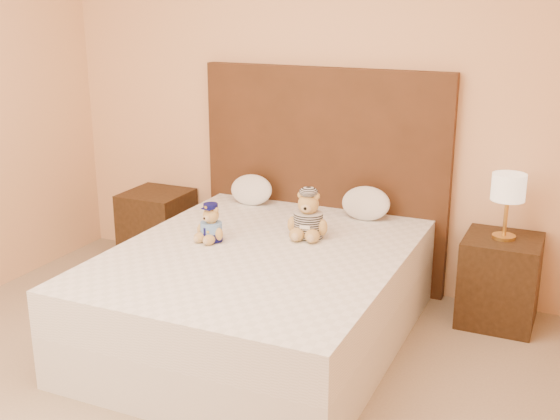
% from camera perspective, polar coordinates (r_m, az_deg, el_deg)
% --- Properties ---
extents(room_walls, '(4.04, 4.52, 2.72)m').
position_cam_1_polar(room_walls, '(3.14, -8.00, 14.22)').
color(room_walls, '#EEB482').
rests_on(room_walls, ground).
extents(bed, '(1.60, 2.00, 0.55)m').
position_cam_1_polar(bed, '(4.14, -1.63, -6.88)').
color(bed, white).
rests_on(bed, ground).
extents(headboard, '(1.75, 0.08, 1.50)m').
position_cam_1_polar(headboard, '(4.86, 3.53, 2.69)').
color(headboard, '#4A2916').
rests_on(headboard, ground).
extents(nightstand_left, '(0.45, 0.45, 0.55)m').
position_cam_1_polar(nightstand_left, '(5.38, -9.92, -1.39)').
color(nightstand_left, '#392312').
rests_on(nightstand_left, ground).
extents(nightstand_right, '(0.45, 0.45, 0.55)m').
position_cam_1_polar(nightstand_right, '(4.54, 17.40, -5.48)').
color(nightstand_right, '#392312').
rests_on(nightstand_right, ground).
extents(lamp, '(0.20, 0.20, 0.40)m').
position_cam_1_polar(lamp, '(4.36, 18.06, 1.51)').
color(lamp, gold).
rests_on(lamp, nightstand_right).
extents(teddy_police, '(0.23, 0.22, 0.23)m').
position_cam_1_polar(teddy_police, '(4.18, -5.62, -1.02)').
color(teddy_police, '#AF8E44').
rests_on(teddy_police, bed).
extents(teddy_prisoner, '(0.29, 0.28, 0.29)m').
position_cam_1_polar(teddy_prisoner, '(4.21, 2.31, -0.36)').
color(teddy_prisoner, '#AF8E44').
rests_on(teddy_prisoner, bed).
extents(pillow_left, '(0.31, 0.20, 0.22)m').
position_cam_1_polar(pillow_left, '(4.91, -2.35, 1.77)').
color(pillow_left, white).
rests_on(pillow_left, bed).
extents(pillow_right, '(0.32, 0.21, 0.23)m').
position_cam_1_polar(pillow_right, '(4.61, 6.99, 0.67)').
color(pillow_right, white).
rests_on(pillow_right, bed).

